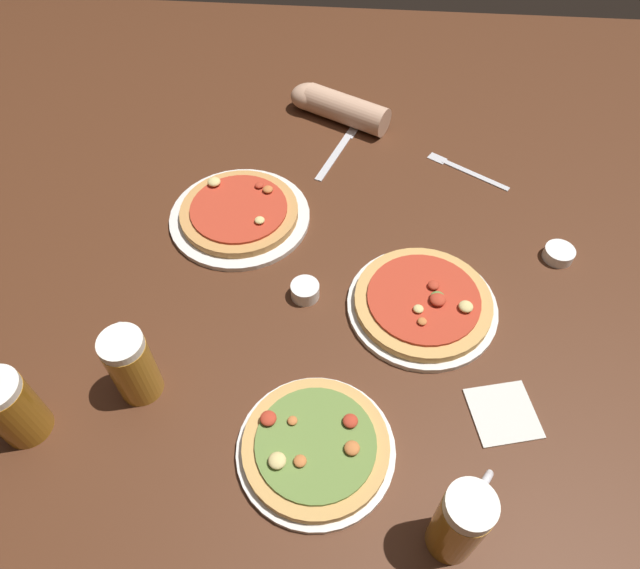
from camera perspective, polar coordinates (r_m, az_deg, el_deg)
ground_plane at (r=1.15m, az=-0.00°, el=-1.08°), size 2.40×2.40×0.03m
pizza_plate_near at (r=0.96m, az=-0.45°, el=-16.10°), size 0.26×0.26×0.05m
pizza_plate_far at (r=1.28m, az=-8.12°, el=7.10°), size 0.31×0.31×0.05m
pizza_plate_side at (r=1.12m, az=10.35°, el=-1.86°), size 0.29×0.29×0.05m
beer_mug_dark at (r=0.87m, az=14.08°, el=-22.09°), size 0.09×0.12×0.17m
beer_mug_amber at (r=1.01m, az=-18.51°, el=-7.61°), size 0.09×0.12×0.15m
beer_mug_pale at (r=1.05m, az=-28.75°, el=-10.73°), size 0.11×0.11×0.14m
ramekin_sauce at (r=1.29m, az=22.97°, el=2.88°), size 0.06×0.06×0.03m
ramekin_butter at (r=1.12m, az=-1.52°, el=-0.63°), size 0.06×0.06×0.03m
napkin_folded at (r=1.05m, az=18.03°, el=-12.21°), size 0.13×0.13×0.01m
fork_left at (r=1.44m, az=14.51°, el=11.10°), size 0.19×0.13×0.01m
knife_right at (r=1.46m, az=1.93°, el=13.40°), size 0.10×0.23×0.01m
diner_arm at (r=1.55m, az=1.51°, el=17.61°), size 0.27×0.17×0.07m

